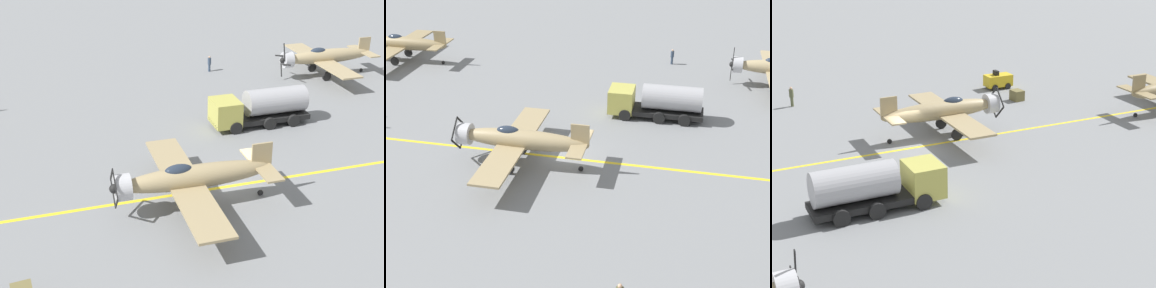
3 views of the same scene
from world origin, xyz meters
TOP-DOWN VIEW (x-y plane):
  - ground_plane at (0.00, 0.00)m, footprint 400.00×400.00m
  - taxiway_stripe at (0.00, 0.00)m, footprint 0.30×160.00m
  - airplane_far_right at (17.38, 22.96)m, footprint 12.00×9.98m
  - airplane_mid_center at (-1.60, 3.54)m, footprint 12.00×9.98m
  - fuel_tanker at (8.61, -5.31)m, footprint 2.68×8.00m
  - ground_crew_inspecting at (22.76, -5.85)m, footprint 0.36×0.36m

SIDE VIEW (x-z plane):
  - ground_plane at x=0.00m, z-range 0.00..0.00m
  - taxiway_stripe at x=0.00m, z-range 0.00..0.01m
  - ground_crew_inspecting at x=22.76m, z-range 0.08..1.72m
  - fuel_tanker at x=8.61m, z-range 0.02..3.00m
  - airplane_far_right at x=17.38m, z-range 0.13..3.89m
  - airplane_mid_center at x=-1.60m, z-range 0.19..3.84m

